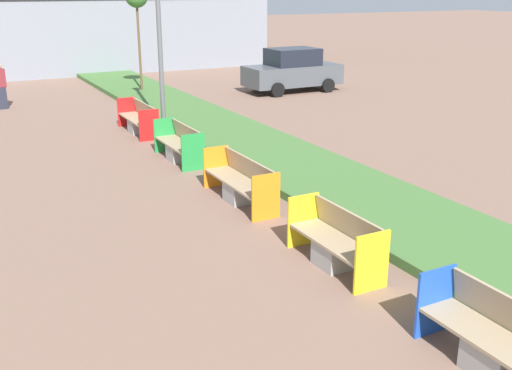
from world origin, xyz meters
name	(u,v)px	position (x,y,z in m)	size (l,w,h in m)	color
planter_grass_strip	(360,197)	(3.20, 12.00, 0.09)	(2.80, 120.00, 0.18)	#426B33
bench_blue_frame	(497,346)	(0.94, 6.40, 0.37)	(0.65, 2.03, 0.94)	#9E9B96
bench_yellow_frame	(336,245)	(0.94, 9.67, 0.36)	(0.65, 1.96, 0.94)	#9E9B96
bench_orange_frame	(241,185)	(0.94, 13.17, 0.38)	(0.65, 2.40, 0.94)	#9E9B96
bench_green_frame	(180,147)	(0.94, 16.78, 0.37)	(0.65, 2.11, 0.94)	#9E9B96
bench_red_frame	(139,121)	(0.94, 20.34, 0.37)	(0.65, 2.33, 0.94)	#9E9B96
pedestrian_walking	(1,86)	(-2.41, 26.49, 0.87)	(0.53, 0.24, 1.71)	#232633
parked_car_distant	(293,70)	(9.23, 24.78, 0.91)	(4.20, 2.00, 1.86)	#474C51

